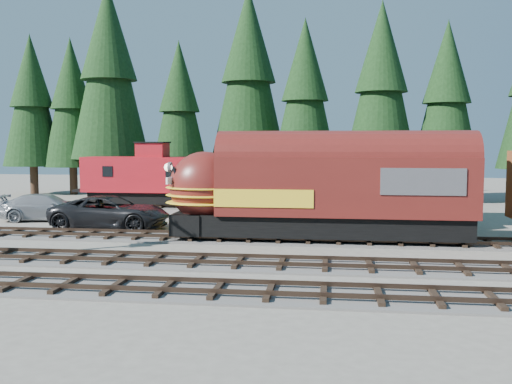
# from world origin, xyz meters

# --- Properties ---
(ground) EXTENTS (120.00, 120.00, 0.00)m
(ground) POSITION_xyz_m (0.00, 0.00, 0.00)
(ground) COLOR #6B665B
(ground) RESTS_ON ground
(track_spur) EXTENTS (32.00, 3.20, 0.33)m
(track_spur) POSITION_xyz_m (-10.00, 18.00, 0.06)
(track_spur) COLOR #4C4947
(track_spur) RESTS_ON ground
(depot) EXTENTS (12.80, 7.00, 5.30)m
(depot) POSITION_xyz_m (-0.00, 10.50, 2.96)
(depot) COLOR gold
(depot) RESTS_ON ground
(conifer_backdrop) EXTENTS (79.78, 22.24, 17.32)m
(conifer_backdrop) POSITION_xyz_m (5.49, 24.80, 10.18)
(conifer_backdrop) COLOR black
(conifer_backdrop) RESTS_ON ground
(locomotive) EXTENTS (15.85, 3.15, 4.31)m
(locomotive) POSITION_xyz_m (-1.40, 4.00, 2.52)
(locomotive) COLOR black
(locomotive) RESTS_ON ground
(caboose) EXTENTS (9.10, 2.64, 4.73)m
(caboose) POSITION_xyz_m (-15.15, 18.00, 2.38)
(caboose) COLOR black
(caboose) RESTS_ON ground
(pickup_truck_a) EXTENTS (7.03, 3.29, 1.95)m
(pickup_truck_a) POSITION_xyz_m (-13.36, 6.95, 0.97)
(pickup_truck_a) COLOR black
(pickup_truck_a) RESTS_ON ground
(pickup_truck_b) EXTENTS (6.36, 3.63, 1.74)m
(pickup_truck_b) POSITION_xyz_m (-18.86, 9.72, 0.87)
(pickup_truck_b) COLOR #9C9EA3
(pickup_truck_b) RESTS_ON ground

